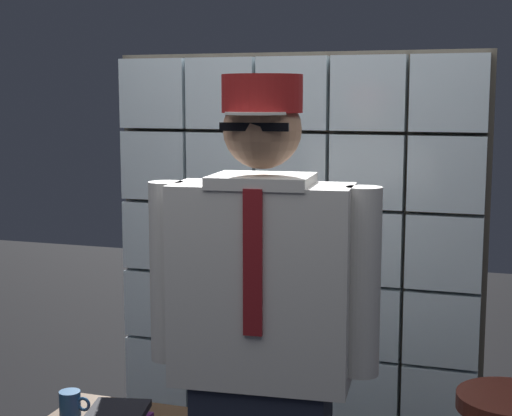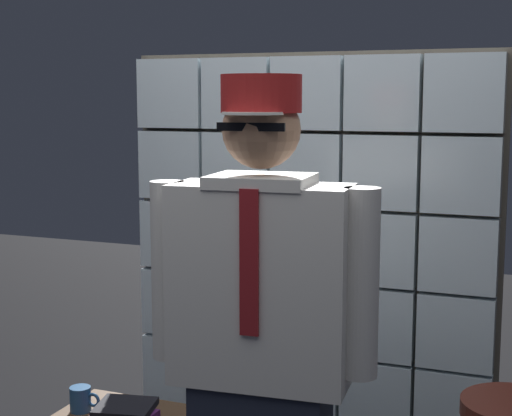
# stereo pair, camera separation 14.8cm
# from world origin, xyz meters

# --- Properties ---
(glass_block_wall) EXTENTS (1.62, 0.10, 1.94)m
(glass_block_wall) POSITION_xyz_m (0.00, 1.26, 0.95)
(glass_block_wall) COLOR silver
(glass_block_wall) RESTS_ON ground
(standing_person) EXTENTS (0.72, 0.32, 1.80)m
(standing_person) POSITION_xyz_m (0.18, 0.26, 0.94)
(standing_person) COLOR #1E2333
(standing_person) RESTS_ON ground
(coffee_mug) EXTENTS (0.13, 0.08, 0.09)m
(coffee_mug) POSITION_xyz_m (-0.65, 0.50, 0.59)
(coffee_mug) COLOR navy
(coffee_mug) RESTS_ON side_table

